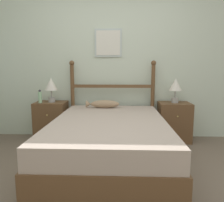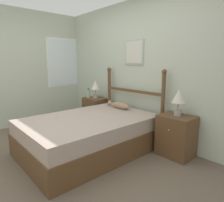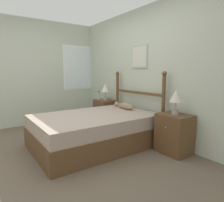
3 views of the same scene
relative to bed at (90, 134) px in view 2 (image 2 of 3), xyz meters
The scene contains 11 objects.
ground_plane 0.65m from the bed, 92.51° to the right, with size 16.00×16.00×0.00m, color brown.
wall_back 1.52m from the bed, 91.32° to the left, with size 6.40×0.08×2.55m.
wall_left 2.44m from the bed, 165.38° to the right, with size 0.08×6.40×2.55m.
bed is the anchor object (origin of this frame).
headboard 1.09m from the bed, 90.00° to the left, with size 1.43×0.08×1.31m.
nightstand_left 1.34m from the bed, 139.08° to the left, with size 0.50×0.42×0.63m.
nightstand_right 1.34m from the bed, 40.92° to the left, with size 0.50×0.42×0.63m.
table_lamp_left 1.46m from the bed, 138.70° to the left, with size 0.20×0.20×0.39m.
table_lamp_right 1.48m from the bed, 41.09° to the left, with size 0.20×0.20×0.39m.
bottle 1.47m from the bed, 145.64° to the left, with size 0.06×0.06×0.21m.
fish_pillow 0.86m from the bed, 100.25° to the left, with size 0.53×0.13×0.13m.
Camera 2 is at (2.54, -1.17, 1.41)m, focal length 32.00 mm.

